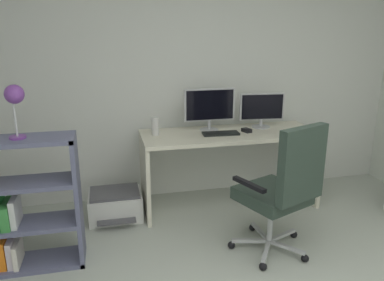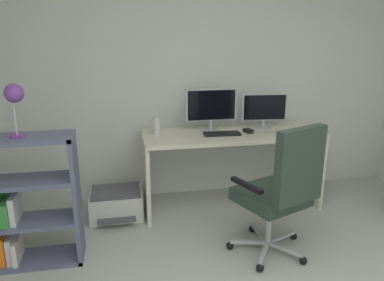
{
  "view_description": "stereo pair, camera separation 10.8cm",
  "coord_description": "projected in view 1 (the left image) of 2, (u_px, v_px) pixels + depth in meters",
  "views": [
    {
      "loc": [
        -0.85,
        -1.09,
        1.7
      ],
      "look_at": [
        -0.15,
        1.95,
        0.79
      ],
      "focal_mm": 35.52,
      "sensor_mm": 36.0,
      "label": 1
    },
    {
      "loc": [
        -0.75,
        -1.11,
        1.7
      ],
      "look_at": [
        -0.15,
        1.95,
        0.79
      ],
      "focal_mm": 35.52,
      "sensor_mm": 36.0,
      "label": 2
    }
  ],
  "objects": [
    {
      "name": "wall_back",
      "position": [
        190.0,
        69.0,
        3.84
      ],
      "size": [
        4.47,
        0.1,
        2.63
      ],
      "primitive_type": "cube",
      "color": "silver",
      "rests_on": "ground"
    },
    {
      "name": "monitor_main",
      "position": [
        209.0,
        106.0,
        3.63
      ],
      "size": [
        0.5,
        0.18,
        0.41
      ],
      "color": "#B2B5B7",
      "rests_on": "desk"
    },
    {
      "name": "desktop_speaker",
      "position": [
        155.0,
        126.0,
        3.52
      ],
      "size": [
        0.07,
        0.07,
        0.17
      ],
      "primitive_type": "cylinder",
      "color": "silver",
      "rests_on": "desk"
    },
    {
      "name": "office_chair",
      "position": [
        283.0,
        187.0,
        2.82
      ],
      "size": [
        0.63,
        0.68,
        1.07
      ],
      "color": "#B7BABC",
      "rests_on": "ground"
    },
    {
      "name": "desk_lamp",
      "position": [
        15.0,
        98.0,
        2.51
      ],
      "size": [
        0.13,
        0.13,
        0.37
      ],
      "color": "#713B90",
      "rests_on": "bookshelf"
    },
    {
      "name": "desk",
      "position": [
        230.0,
        151.0,
        3.69
      ],
      "size": [
        1.7,
        0.62,
        0.75
      ],
      "color": "beige",
      "rests_on": "ground"
    },
    {
      "name": "computer_mouse",
      "position": [
        247.0,
        130.0,
        3.64
      ],
      "size": [
        0.08,
        0.11,
        0.03
      ],
      "primitive_type": "cube",
      "rotation": [
        0.0,
        0.0,
        0.26
      ],
      "color": "black",
      "rests_on": "desk"
    },
    {
      "name": "monitor_secondary",
      "position": [
        262.0,
        108.0,
        3.76
      ],
      "size": [
        0.45,
        0.18,
        0.34
      ],
      "color": "#B2B5B7",
      "rests_on": "desk"
    },
    {
      "name": "keyboard",
      "position": [
        221.0,
        133.0,
        3.55
      ],
      "size": [
        0.35,
        0.15,
        0.02
      ],
      "primitive_type": "cube",
      "rotation": [
        0.0,
        0.0,
        -0.05
      ],
      "color": "black",
      "rests_on": "desk"
    },
    {
      "name": "printer",
      "position": [
        115.0,
        205.0,
        3.54
      ],
      "size": [
        0.48,
        0.46,
        0.26
      ],
      "color": "silver",
      "rests_on": "ground"
    },
    {
      "name": "bookshelf",
      "position": [
        7.0,
        211.0,
        2.7
      ],
      "size": [
        0.83,
        0.29,
        0.99
      ],
      "color": "slate",
      "rests_on": "ground"
    }
  ]
}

